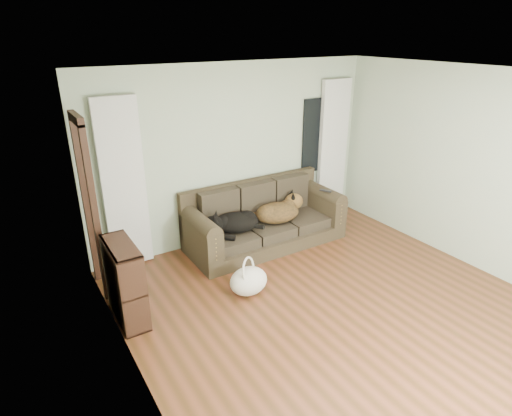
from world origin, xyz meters
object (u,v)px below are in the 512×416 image
dog_black_lab (233,223)px  dog_shepherd (279,212)px  bookshelf (125,279)px  tote_bag (249,282)px  sofa (266,216)px

dog_black_lab → dog_shepherd: (0.77, -0.02, 0.01)m
dog_black_lab → bookshelf: bookshelf is taller
dog_black_lab → dog_shepherd: 0.77m
dog_black_lab → dog_shepherd: size_ratio=0.92×
tote_bag → sofa: bearing=48.2°
sofa → bookshelf: (-2.27, -0.70, 0.05)m
dog_shepherd → bookshelf: bookshelf is taller
sofa → dog_shepherd: (0.21, -0.03, 0.04)m
sofa → tote_bag: bearing=-131.8°
tote_bag → bookshelf: 1.45m
tote_bag → bookshelf: size_ratio=0.52×
dog_shepherd → tote_bag: 1.50m
dog_shepherd → bookshelf: size_ratio=0.77×
sofa → dog_shepherd: 0.22m
dog_shepherd → tote_bag: bearing=49.9°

